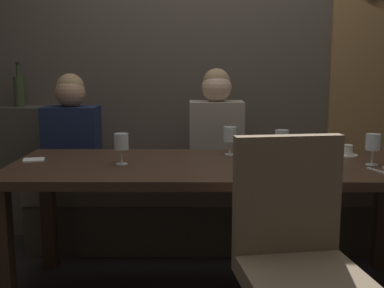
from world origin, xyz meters
The scene contains 15 objects.
back_wall_tiled centered at (0.00, 1.22, 1.50)m, with size 6.00×0.12×3.00m, color brown.
back_counter centered at (-1.55, 1.04, 0.47)m, with size 1.10×0.28×0.95m, color #494138.
dining_table centered at (0.00, 0.00, 0.65)m, with size 2.20×0.84×0.74m.
banquette_bench centered at (0.00, 0.70, 0.23)m, with size 2.50×0.44×0.45m.
chair_near_side centered at (0.27, -0.72, 0.56)m, with size 0.50×0.50×0.98m.
diner_redhead centered at (-0.95, 0.68, 0.80)m, with size 0.36×0.24×0.75m.
diner_bearded centered at (0.02, 0.71, 0.82)m, with size 0.36×0.24×0.78m.
wine_bottle_pale_label centered at (-1.42, 1.04, 1.07)m, with size 0.08×0.08×0.33m.
wine_glass_end_right centered at (0.36, 0.10, 0.86)m, with size 0.08×0.08×0.16m.
wine_glass_near_right centered at (-0.51, -0.03, 0.85)m, with size 0.08×0.08×0.16m.
wine_glass_end_left centered at (0.80, -0.04, 0.85)m, with size 0.08×0.08×0.16m.
wine_glass_center_back centered at (0.08, 0.24, 0.86)m, with size 0.08×0.08×0.16m.
espresso_cup centered at (0.75, 0.21, 0.77)m, with size 0.12×0.12×0.06m.
fork_on_table centered at (0.78, -0.21, 0.74)m, with size 0.02×0.17×0.01m, color silver.
folded_napkin centered at (-1.00, 0.06, 0.74)m, with size 0.11×0.10×0.01m, color silver.
Camera 1 is at (-0.13, -2.47, 1.25)m, focal length 44.29 mm.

